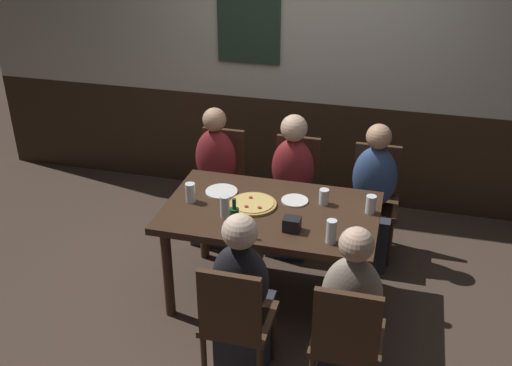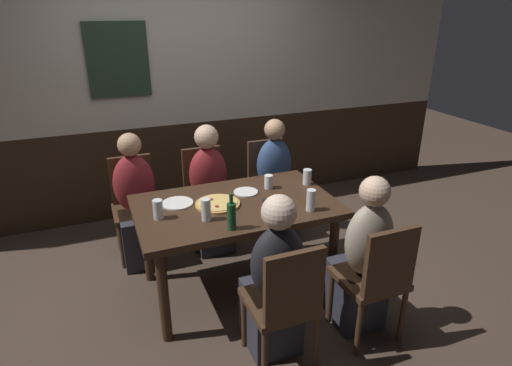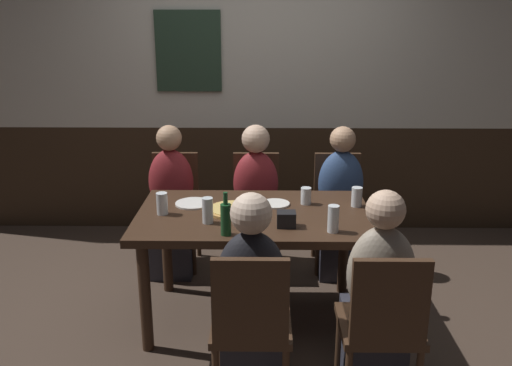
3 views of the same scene
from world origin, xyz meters
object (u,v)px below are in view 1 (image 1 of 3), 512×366
(dining_table, at_px, (271,220))
(pint_glass_amber, at_px, (225,208))
(pizza, at_px, (253,204))
(plate_white_large, at_px, (222,191))
(chair_mid_far, at_px, (295,184))
(person_left_far, at_px, (215,186))
(chair_right_far, at_px, (374,194))
(beer_glass_half, at_px, (190,194))
(chair_left_far, at_px, (221,175))
(person_right_far, at_px, (372,205))
(person_mid_near, at_px, (243,304))
(person_mid_far, at_px, (291,194))
(tumbler_water, at_px, (371,205))
(beer_bottle_green, at_px, (234,220))
(condiment_caddy, at_px, (292,224))
(plate_white_small, at_px, (295,201))
(chair_right_near, at_px, (347,338))
(pint_glass_stout, at_px, (324,198))
(tumbler_short, at_px, (331,233))
(person_right_near, at_px, (350,322))
(chair_mid_near, at_px, (235,318))

(dining_table, relative_size, pint_glass_amber, 9.34)
(pizza, relative_size, plate_white_large, 1.41)
(chair_mid_far, xyz_separation_m, person_left_far, (-0.64, -0.16, -0.02))
(chair_right_far, height_order, beer_glass_half, chair_right_far)
(chair_left_far, bearing_deg, chair_mid_far, 0.00)
(person_right_far, relative_size, person_mid_near, 1.02)
(person_mid_far, bearing_deg, chair_mid_far, 90.00)
(person_mid_near, bearing_deg, pizza, 100.34)
(chair_left_far, relative_size, beer_glass_half, 6.39)
(tumbler_water, height_order, beer_bottle_green, beer_bottle_green)
(chair_right_far, bearing_deg, tumbler_water, -88.70)
(beer_bottle_green, relative_size, condiment_caddy, 2.28)
(plate_white_large, height_order, plate_white_small, same)
(chair_right_near, height_order, plate_white_small, chair_right_near)
(chair_left_far, bearing_deg, dining_table, -53.36)
(person_left_far, relative_size, pizza, 3.50)
(person_left_far, relative_size, pint_glass_stout, 10.38)
(tumbler_short, bearing_deg, person_right_far, 79.45)
(plate_white_large, bearing_deg, dining_table, -20.59)
(person_right_near, bearing_deg, chair_mid_far, 112.32)
(beer_bottle_green, bearing_deg, person_mid_far, 81.86)
(person_mid_near, relative_size, plate_white_large, 4.83)
(condiment_caddy, bearing_deg, beer_glass_half, 165.65)
(chair_right_far, xyz_separation_m, condiment_caddy, (-0.45, -1.09, 0.29))
(beer_bottle_green, bearing_deg, chair_left_far, 111.95)
(beer_glass_half, bearing_deg, person_left_far, 95.84)
(tumbler_short, distance_m, plate_white_large, 0.97)
(chair_right_near, bearing_deg, beer_glass_half, 145.46)
(chair_right_near, xyz_separation_m, pint_glass_stout, (-0.31, 1.04, 0.29))
(pint_glass_stout, bearing_deg, person_mid_near, -111.06)
(chair_right_far, height_order, plate_white_small, chair_right_far)
(beer_bottle_green, bearing_deg, dining_table, 66.95)
(beer_bottle_green, bearing_deg, condiment_caddy, 20.67)
(plate_white_small, bearing_deg, pint_glass_stout, 5.43)
(pint_glass_stout, bearing_deg, chair_mid_near, -107.97)
(dining_table, distance_m, chair_right_far, 1.09)
(condiment_caddy, bearing_deg, person_mid_near, -112.06)
(chair_left_far, bearing_deg, person_right_near, -50.61)
(chair_right_near, height_order, pizza, chair_right_near)
(chair_mid_near, xyz_separation_m, pizza, (-0.13, 0.89, 0.26))
(person_right_far, xyz_separation_m, pizza, (-0.77, -0.68, 0.27))
(dining_table, relative_size, person_mid_far, 1.27)
(chair_mid_near, bearing_deg, chair_left_far, 110.40)
(person_left_far, relative_size, beer_bottle_green, 4.55)
(person_right_far, distance_m, tumbler_short, 1.08)
(plate_white_large, height_order, condiment_caddy, condiment_caddy)
(chair_left_far, relative_size, person_right_far, 0.77)
(pint_glass_stout, xyz_separation_m, plate_white_small, (-0.20, -0.02, -0.04))
(chair_mid_far, distance_m, person_mid_near, 1.57)
(chair_right_near, relative_size, person_mid_near, 0.79)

